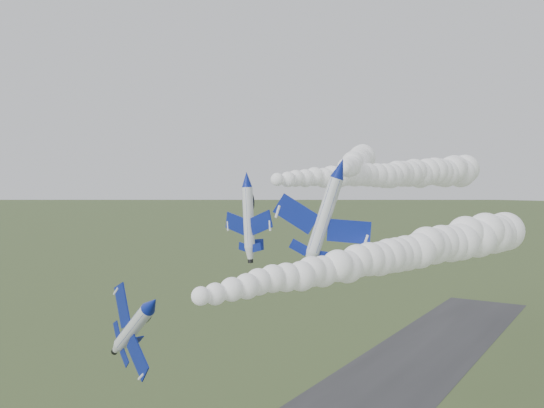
% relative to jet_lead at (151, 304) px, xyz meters
% --- Properties ---
extents(jet_lead, '(6.08, 11.05, 7.53)m').
position_rel_jet_lead_xyz_m(jet_lead, '(0.00, 0.00, 0.00)').
color(jet_lead, silver).
extents(smoke_trail_jet_lead, '(24.43, 53.96, 5.51)m').
position_rel_jet_lead_xyz_m(smoke_trail_jet_lead, '(10.82, 28.00, 1.76)').
color(smoke_trail_jet_lead, white).
extents(jet_pair_left, '(10.05, 11.62, 2.99)m').
position_rel_jet_lead_xyz_m(jet_pair_left, '(-7.67, 26.39, 10.76)').
color(jet_pair_left, silver).
extents(smoke_trail_jet_pair_left, '(23.16, 51.24, 5.44)m').
position_rel_jet_lead_xyz_m(smoke_trail_jet_pair_left, '(1.22, 53.90, 11.37)').
color(smoke_trail_jet_pair_left, white).
extents(jet_pair_right, '(11.67, 14.10, 4.65)m').
position_rel_jet_lead_xyz_m(jet_pair_right, '(5.50, 27.04, 12.15)').
color(jet_pair_right, silver).
extents(smoke_trail_jet_pair_right, '(23.91, 53.82, 5.23)m').
position_rel_jet_lead_xyz_m(smoke_trail_jet_pair_right, '(-5.44, 56.58, 13.49)').
color(smoke_trail_jet_pair_right, white).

